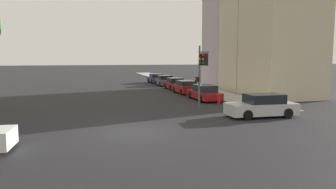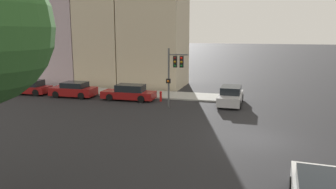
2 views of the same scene
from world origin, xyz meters
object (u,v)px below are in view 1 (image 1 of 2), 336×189
crossing_car_1 (262,106)px  parked_car_3 (164,81)px  traffic_signal (202,66)px  parked_car_1 (186,87)px  fire_hydrant (219,99)px  parked_car_4 (156,79)px  parked_car_0 (204,93)px  parked_car_2 (175,84)px

crossing_car_1 → parked_car_3: bearing=-87.9°
traffic_signal → parked_car_3: 20.87m
parked_car_1 → fire_hydrant: size_ratio=4.64×
parked_car_1 → parked_car_3: size_ratio=1.06×
crossing_car_1 → parked_car_4: 29.73m
traffic_signal → parked_car_4: traffic_signal is taller
traffic_signal → parked_car_3: size_ratio=1.20×
parked_car_0 → traffic_signal: bearing=156.1°
parked_car_3 → parked_car_0: bearing=179.0°
parked_car_2 → parked_car_3: bearing=-1.3°
parked_car_3 → parked_car_4: parked_car_3 is taller
parked_car_2 → traffic_signal: bearing=171.0°
traffic_signal → parked_car_3: traffic_signal is taller
parked_car_3 → crossing_car_1: bearing=-179.3°
traffic_signal → parked_car_2: traffic_signal is taller
traffic_signal → parked_car_4: size_ratio=1.07×
parked_car_2 → parked_car_4: bearing=-0.5°
parked_car_2 → parked_car_1: bearing=177.7°
crossing_car_1 → fire_hydrant: 6.09m
parked_car_0 → parked_car_2: parked_car_0 is taller
parked_car_1 → parked_car_2: 4.80m
fire_hydrant → parked_car_2: bearing=90.9°
parked_car_0 → parked_car_2: 10.42m
traffic_signal → crossing_car_1: bearing=116.8°
parked_car_1 → parked_car_3: 10.22m
parked_car_0 → parked_car_1: parked_car_0 is taller
traffic_signal → crossing_car_1: size_ratio=1.04×
parked_car_0 → parked_car_3: parked_car_3 is taller
fire_hydrant → parked_car_3: bearing=90.7°
parked_car_2 → parked_car_4: same height
parked_car_2 → parked_car_3: parked_car_3 is taller
parked_car_0 → fire_hydrant: size_ratio=5.25×
parked_car_1 → parked_car_4: size_ratio=0.95×
parked_car_1 → parked_car_4: parked_car_1 is taller
crossing_car_1 → fire_hydrant: (-0.53, 6.06, -0.22)m
crossing_car_1 → parked_car_1: size_ratio=1.08×
fire_hydrant → parked_car_0: bearing=94.1°
traffic_signal → parked_car_1: size_ratio=1.13×
parked_car_0 → parked_car_3: bearing=-1.2°
crossing_car_1 → parked_car_1: bearing=-86.5°
parked_car_2 → parked_car_3: 5.42m
parked_car_0 → parked_car_3: size_ratio=1.20×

